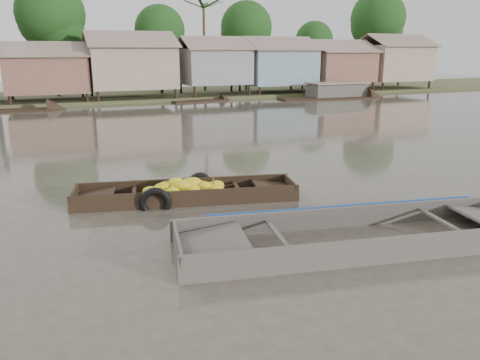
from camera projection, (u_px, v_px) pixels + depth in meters
name	position (u px, v px, depth m)	size (l,w,h in m)	color
ground	(254.00, 227.00, 10.76)	(120.00, 120.00, 0.00)	#464036
riverbank	(132.00, 61.00, 39.40)	(120.00, 12.47, 10.22)	#384723
banana_boat	(183.00, 193.00, 12.71)	(6.15, 2.69, 0.86)	black
viewer_boat	(364.00, 240.00, 9.87)	(8.21, 3.47, 0.64)	#443F39
distant_boats	(255.00, 98.00, 37.20)	(43.34, 3.87, 1.38)	black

